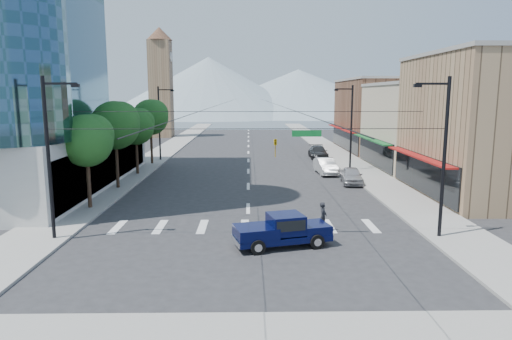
% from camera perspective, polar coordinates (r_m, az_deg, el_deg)
% --- Properties ---
extents(ground, '(160.00, 160.00, 0.00)m').
position_cam_1_polar(ground, '(26.85, -1.01, -7.99)').
color(ground, '#28282B').
rests_on(ground, ground).
extents(sidewalk_left, '(4.00, 120.00, 0.15)m').
position_cam_1_polar(sidewalk_left, '(67.19, -11.25, 2.43)').
color(sidewalk_left, gray).
rests_on(sidewalk_left, ground).
extents(sidewalk_right, '(4.00, 120.00, 0.15)m').
position_cam_1_polar(sidewalk_right, '(67.17, 9.34, 2.48)').
color(sidewalk_right, gray).
rests_on(sidewalk_right, ground).
extents(shop_near, '(12.00, 14.00, 11.00)m').
position_cam_1_polar(shop_near, '(40.90, 28.38, 4.74)').
color(shop_near, '#8C6B4C').
rests_on(shop_near, ground).
extents(shop_mid, '(12.00, 14.00, 9.00)m').
position_cam_1_polar(shop_mid, '(53.59, 21.02, 5.01)').
color(shop_mid, tan).
rests_on(shop_mid, ground).
extents(shop_far, '(12.00, 18.00, 10.00)m').
position_cam_1_polar(shop_far, '(68.65, 16.08, 6.51)').
color(shop_far, brown).
rests_on(shop_far, ground).
extents(clock_tower, '(4.80, 4.80, 20.40)m').
position_cam_1_polar(clock_tower, '(89.21, -11.82, 10.89)').
color(clock_tower, '#8C6B4C').
rests_on(clock_tower, ground).
extents(mountain_left, '(80.00, 80.00, 22.00)m').
position_cam_1_polar(mountain_left, '(176.29, -5.91, 10.32)').
color(mountain_left, gray).
rests_on(mountain_left, ground).
extents(mountain_right, '(90.00, 90.00, 18.00)m').
position_cam_1_polar(mountain_right, '(186.69, 5.30, 9.66)').
color(mountain_right, gray).
rests_on(mountain_right, ground).
extents(tree_near, '(3.65, 3.64, 6.71)m').
position_cam_1_polar(tree_near, '(33.75, -20.20, 3.67)').
color(tree_near, black).
rests_on(tree_near, ground).
extents(tree_midnear, '(4.09, 4.09, 7.52)m').
position_cam_1_polar(tree_midnear, '(40.36, -17.00, 5.54)').
color(tree_midnear, black).
rests_on(tree_midnear, ground).
extents(tree_midfar, '(3.65, 3.64, 6.71)m').
position_cam_1_polar(tree_midfar, '(47.15, -14.63, 5.41)').
color(tree_midfar, black).
rests_on(tree_midfar, ground).
extents(tree_far, '(4.09, 4.09, 7.52)m').
position_cam_1_polar(tree_far, '(53.93, -12.91, 6.58)').
color(tree_far, black).
rests_on(tree_far, ground).
extents(signal_rig, '(21.80, 0.20, 9.00)m').
position_cam_1_polar(signal_rig, '(24.85, -0.60, 1.59)').
color(signal_rig, black).
rests_on(signal_rig, ground).
extents(lamp_pole_nw, '(2.00, 0.25, 9.00)m').
position_cam_1_polar(lamp_pole_nw, '(56.73, -11.88, 6.09)').
color(lamp_pole_nw, black).
rests_on(lamp_pole_nw, ground).
extents(lamp_pole_ne, '(2.00, 0.25, 9.00)m').
position_cam_1_polar(lamp_pole_ne, '(48.88, 11.68, 5.59)').
color(lamp_pole_ne, black).
rests_on(lamp_pole_ne, ground).
extents(pickup_truck, '(5.48, 3.10, 1.76)m').
position_cam_1_polar(pickup_truck, '(24.50, 3.27, -7.48)').
color(pickup_truck, '#070B35').
rests_on(pickup_truck, ground).
extents(pedestrian, '(0.65, 0.77, 1.79)m').
position_cam_1_polar(pedestrian, '(27.31, 8.38, -5.83)').
color(pedestrian, black).
rests_on(pedestrian, ground).
extents(parked_car_near, '(2.21, 4.59, 1.51)m').
position_cam_1_polar(parked_car_near, '(42.31, 11.86, -0.69)').
color(parked_car_near, '#A2A1A6').
rests_on(parked_car_near, ground).
extents(parked_car_mid, '(2.01, 4.98, 1.61)m').
position_cam_1_polar(parked_car_mid, '(47.09, 8.71, 0.47)').
color(parked_car_mid, silver).
rests_on(parked_car_mid, ground).
extents(parked_car_far, '(2.32, 5.40, 1.55)m').
position_cam_1_polar(parked_car_far, '(58.69, 7.76, 2.22)').
color(parked_car_far, '#28292B').
rests_on(parked_car_far, ground).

